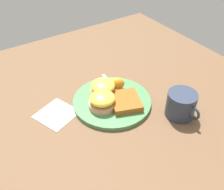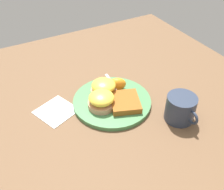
{
  "view_description": "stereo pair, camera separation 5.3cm",
  "coord_description": "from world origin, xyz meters",
  "px_view_note": "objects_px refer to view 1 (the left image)",
  "views": [
    {
      "loc": [
        0.54,
        -0.36,
        0.56
      ],
      "look_at": [
        0.0,
        0.0,
        0.03
      ],
      "focal_mm": 42.0,
      "sensor_mm": 36.0,
      "label": 1
    },
    {
      "loc": [
        0.57,
        -0.31,
        0.56
      ],
      "look_at": [
        0.0,
        0.0,
        0.03
      ],
      "focal_mm": 42.0,
      "sensor_mm": 36.0,
      "label": 2
    }
  ],
  "objects_px": {
    "hashbrown_patty": "(125,101)",
    "fork": "(117,93)",
    "sandwich_benedict_left": "(103,88)",
    "cup": "(181,105)",
    "sandwich_benedict_right": "(102,101)",
    "orange_wedge": "(116,84)"
  },
  "relations": [
    {
      "from": "cup",
      "to": "orange_wedge",
      "type": "bearing_deg",
      "value": -153.09
    },
    {
      "from": "sandwich_benedict_left",
      "to": "sandwich_benedict_right",
      "type": "distance_m",
      "value": 0.06
    },
    {
      "from": "sandwich_benedict_left",
      "to": "cup",
      "type": "xyz_separation_m",
      "value": [
        0.2,
        0.15,
        0.0
      ]
    },
    {
      "from": "hashbrown_patty",
      "to": "cup",
      "type": "relative_size",
      "value": 0.88
    },
    {
      "from": "sandwich_benedict_right",
      "to": "orange_wedge",
      "type": "height_order",
      "value": "sandwich_benedict_right"
    },
    {
      "from": "sandwich_benedict_right",
      "to": "hashbrown_patty",
      "type": "distance_m",
      "value": 0.08
    },
    {
      "from": "sandwich_benedict_left",
      "to": "fork",
      "type": "distance_m",
      "value": 0.05
    },
    {
      "from": "cup",
      "to": "sandwich_benedict_left",
      "type": "bearing_deg",
      "value": -143.0
    },
    {
      "from": "hashbrown_patty",
      "to": "sandwich_benedict_right",
      "type": "bearing_deg",
      "value": -112.1
    },
    {
      "from": "orange_wedge",
      "to": "sandwich_benedict_left",
      "type": "bearing_deg",
      "value": -91.21
    },
    {
      "from": "orange_wedge",
      "to": "cup",
      "type": "bearing_deg",
      "value": 26.91
    },
    {
      "from": "sandwich_benedict_right",
      "to": "orange_wedge",
      "type": "relative_size",
      "value": 1.44
    },
    {
      "from": "sandwich_benedict_right",
      "to": "orange_wedge",
      "type": "distance_m",
      "value": 0.1
    },
    {
      "from": "sandwich_benedict_right",
      "to": "fork",
      "type": "relative_size",
      "value": 0.42
    },
    {
      "from": "sandwich_benedict_left",
      "to": "orange_wedge",
      "type": "distance_m",
      "value": 0.05
    },
    {
      "from": "sandwich_benedict_left",
      "to": "orange_wedge",
      "type": "height_order",
      "value": "sandwich_benedict_left"
    },
    {
      "from": "hashbrown_patty",
      "to": "fork",
      "type": "relative_size",
      "value": 0.5
    },
    {
      "from": "fork",
      "to": "cup",
      "type": "relative_size",
      "value": 1.74
    },
    {
      "from": "orange_wedge",
      "to": "fork",
      "type": "xyz_separation_m",
      "value": [
        0.02,
        -0.01,
        -0.02
      ]
    },
    {
      "from": "sandwich_benedict_right",
      "to": "hashbrown_patty",
      "type": "bearing_deg",
      "value": 67.9
    },
    {
      "from": "hashbrown_patty",
      "to": "fork",
      "type": "height_order",
      "value": "hashbrown_patty"
    },
    {
      "from": "fork",
      "to": "sandwich_benedict_left",
      "type": "bearing_deg",
      "value": -119.42
    }
  ]
}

